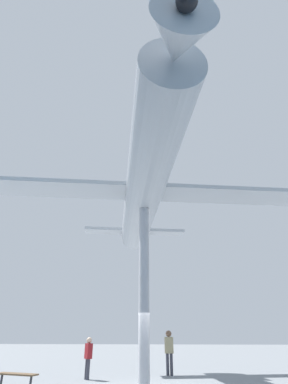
{
  "coord_description": "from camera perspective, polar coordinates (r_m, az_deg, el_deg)",
  "views": [
    {
      "loc": [
        -0.74,
        12.24,
        1.86
      ],
      "look_at": [
        0.0,
        0.0,
        7.58
      ],
      "focal_mm": 28.0,
      "sensor_mm": 36.0,
      "label": 1
    }
  ],
  "objects": [
    {
      "name": "visitor_person",
      "position": [
        16.13,
        4.79,
        -27.56
      ],
      "size": [
        0.42,
        0.28,
        1.9
      ],
      "rotation": [
        0.0,
        0.0,
        0.09
      ],
      "color": "#383842",
      "rests_on": "ground_plane"
    },
    {
      "name": "suspended_airplane",
      "position": [
        13.34,
        0.09,
        0.44
      ],
      "size": [
        19.81,
        16.08,
        3.0
      ],
      "rotation": [
        0.0,
        0.0,
        0.15
      ],
      "color": "#B2B7BC",
      "rests_on": "support_pylon_central"
    },
    {
      "name": "visitor_second",
      "position": [
        15.08,
        -10.57,
        -28.2
      ],
      "size": [
        0.4,
        0.45,
        1.62
      ],
      "rotation": [
        0.0,
        0.0,
        2.16
      ],
      "color": "#383842",
      "rests_on": "ground_plane"
    },
    {
      "name": "plaza_bench",
      "position": [
        13.3,
        -23.1,
        -29.45
      ],
      "size": [
        1.66,
        0.85,
        0.5
      ],
      "rotation": [
        0.0,
        0.0,
        -0.3
      ],
      "color": "brown",
      "rests_on": "ground_plane"
    },
    {
      "name": "support_pylon_central",
      "position": [
        12.36,
        -0.0,
        -17.99
      ],
      "size": [
        0.42,
        0.42,
        6.74
      ],
      "color": "#B7B7BC",
      "rests_on": "ground_plane"
    }
  ]
}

